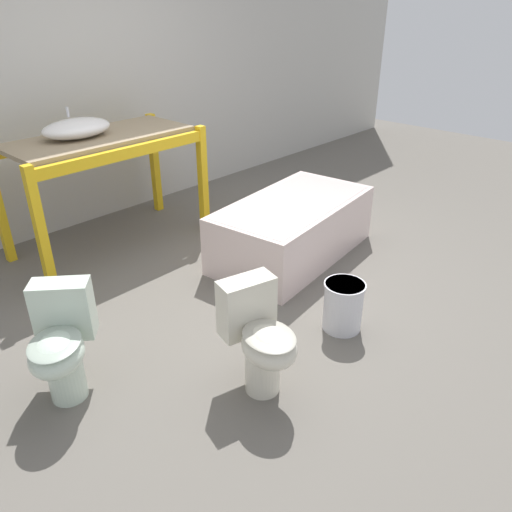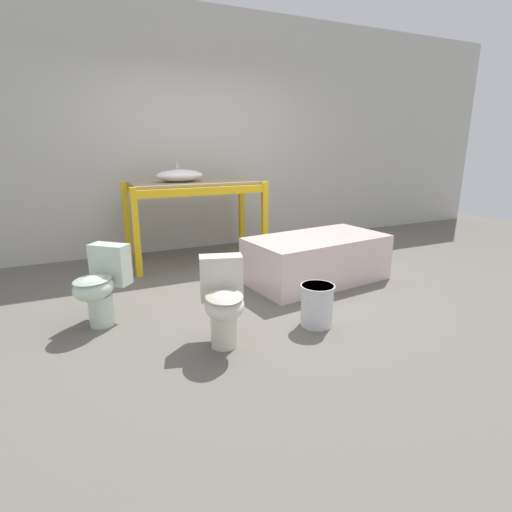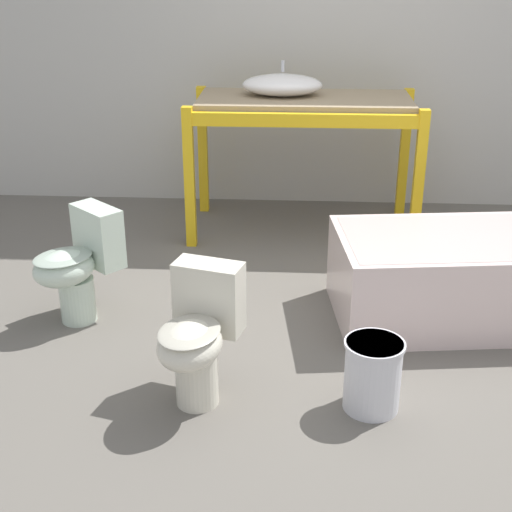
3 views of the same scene
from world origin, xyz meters
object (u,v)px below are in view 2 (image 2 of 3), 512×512
Objects in this scene: bucket_white at (317,304)px; toilet_far at (101,284)px; bathtub_main at (317,255)px; toilet_near at (223,301)px; sink_basin at (180,176)px.

toilet_far is at bearing 153.83° from bucket_white.
bathtub_main is 1.14m from bucket_white.
toilet_near is at bearing -153.74° from bathtub_main.
bathtub_main is 2.42× the size of toilet_near.
bathtub_main is at bearing 48.58° from toilet_near.
bathtub_main is (1.11, -1.39, -0.79)m from sink_basin.
bathtub_main is 1.71m from toilet_near.
bathtub_main is at bearing 56.84° from bucket_white.
toilet_far is at bearing -125.29° from sink_basin.
sink_basin is 0.88× the size of toilet_far.
sink_basin reaches higher than toilet_far.
toilet_near is 0.83m from bucket_white.
toilet_near is 1.00× the size of toilet_far.
bucket_white is at bearing 14.13° from toilet_near.
sink_basin is at bearing 101.81° from bucket_white.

